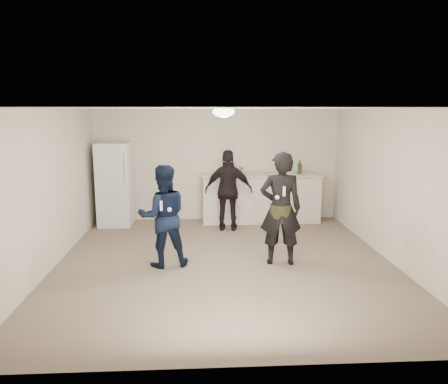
{
  "coord_description": "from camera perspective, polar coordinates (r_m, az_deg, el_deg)",
  "views": [
    {
      "loc": [
        -0.4,
        -6.87,
        2.47
      ],
      "look_at": [
        0.0,
        0.2,
        1.15
      ],
      "focal_mm": 35.0,
      "sensor_mm": 36.0,
      "label": 1
    }
  ],
  "objects": [
    {
      "name": "floor",
      "position": [
        7.31,
        0.09,
        -9.19
      ],
      "size": [
        6.0,
        6.0,
        0.0
      ],
      "primitive_type": "plane",
      "color": "#6B5B4C",
      "rests_on": "ground"
    },
    {
      "name": "ceiling",
      "position": [
        6.88,
        0.1,
        10.81
      ],
      "size": [
        6.0,
        6.0,
        0.0
      ],
      "primitive_type": "plane",
      "rotation": [
        3.14,
        0.0,
        0.0
      ],
      "color": "silver",
      "rests_on": "wall_back"
    },
    {
      "name": "wall_back",
      "position": [
        9.95,
        -0.92,
        3.51
      ],
      "size": [
        6.0,
        0.0,
        6.0
      ],
      "primitive_type": "plane",
      "rotation": [
        1.57,
        0.0,
        0.0
      ],
      "color": "beige",
      "rests_on": "floor"
    },
    {
      "name": "wall_front",
      "position": [
        4.08,
        2.59,
        -6.84
      ],
      "size": [
        6.0,
        0.0,
        6.0
      ],
      "primitive_type": "plane",
      "rotation": [
        -1.57,
        0.0,
        0.0
      ],
      "color": "beige",
      "rests_on": "floor"
    },
    {
      "name": "wall_left",
      "position": [
        7.36,
        -21.81,
        0.26
      ],
      "size": [
        0.0,
        6.0,
        6.0
      ],
      "primitive_type": "plane",
      "rotation": [
        1.57,
        0.0,
        1.57
      ],
      "color": "beige",
      "rests_on": "floor"
    },
    {
      "name": "wall_right",
      "position": [
        7.66,
        21.11,
        0.68
      ],
      "size": [
        0.0,
        6.0,
        6.0
      ],
      "primitive_type": "plane",
      "rotation": [
        1.57,
        0.0,
        -1.57
      ],
      "color": "beige",
      "rests_on": "floor"
    },
    {
      "name": "counter",
      "position": [
        9.83,
        4.85,
        -0.9
      ],
      "size": [
        2.6,
        0.56,
        1.05
      ],
      "primitive_type": "cube",
      "color": "silver",
      "rests_on": "floor"
    },
    {
      "name": "counter_top",
      "position": [
        9.74,
        4.9,
        2.25
      ],
      "size": [
        2.68,
        0.64,
        0.04
      ],
      "primitive_type": "cube",
      "color": "beige",
      "rests_on": "counter"
    },
    {
      "name": "fridge",
      "position": [
        9.77,
        -14.07,
        0.99
      ],
      "size": [
        0.7,
        0.7,
        1.8
      ],
      "primitive_type": "cube",
      "color": "white",
      "rests_on": "floor"
    },
    {
      "name": "fridge_handle",
      "position": [
        9.3,
        -12.9,
        3.06
      ],
      "size": [
        0.02,
        0.02,
        0.6
      ],
      "primitive_type": "cylinder",
      "color": "silver",
      "rests_on": "fridge"
    },
    {
      "name": "ceiling_dome",
      "position": [
        7.18,
        -0.05,
        10.4
      ],
      "size": [
        0.36,
        0.36,
        0.16
      ],
      "primitive_type": "ellipsoid",
      "color": "white",
      "rests_on": "ceiling"
    },
    {
      "name": "shaker",
      "position": [
        9.69,
        2.22,
        2.86
      ],
      "size": [
        0.08,
        0.08,
        0.17
      ],
      "primitive_type": "cylinder",
      "color": "#ADADB1",
      "rests_on": "counter_top"
    },
    {
      "name": "man",
      "position": [
        7.02,
        -7.95,
        -3.13
      ],
      "size": [
        0.9,
        0.76,
        1.64
      ],
      "primitive_type": "imported",
      "rotation": [
        0.0,
        0.0,
        3.33
      ],
      "color": "#0D1B39",
      "rests_on": "floor"
    },
    {
      "name": "woman",
      "position": [
        7.08,
        7.4,
        -2.15
      ],
      "size": [
        0.71,
        0.49,
        1.84
      ],
      "primitive_type": "imported",
      "rotation": [
        0.0,
        0.0,
        3.06
      ],
      "color": "black",
      "rests_on": "floor"
    },
    {
      "name": "camo_shorts",
      "position": [
        7.1,
        7.39,
        -2.72
      ],
      "size": [
        0.34,
        0.34,
        0.28
      ],
      "primitive_type": "cylinder",
      "color": "#353B1A",
      "rests_on": "woman"
    },
    {
      "name": "spectator",
      "position": [
        9.04,
        0.61,
        0.19
      ],
      "size": [
        1.03,
        0.53,
        1.69
      ],
      "primitive_type": "imported",
      "rotation": [
        0.0,
        0.0,
        3.02
      ],
      "color": "black",
      "rests_on": "floor"
    },
    {
      "name": "remote_man",
      "position": [
        6.7,
        -8.19,
        -1.79
      ],
      "size": [
        0.04,
        0.04,
        0.15
      ],
      "primitive_type": "cube",
      "color": "white",
      "rests_on": "man"
    },
    {
      "name": "nunchuk_man",
      "position": [
        6.73,
        -7.14,
        -2.31
      ],
      "size": [
        0.07,
        0.07,
        0.07
      ],
      "primitive_type": "sphere",
      "color": "white",
      "rests_on": "man"
    },
    {
      "name": "remote_woman",
      "position": [
        6.78,
        7.86,
        0.09
      ],
      "size": [
        0.04,
        0.04,
        0.15
      ],
      "primitive_type": "cube",
      "color": "white",
      "rests_on": "woman"
    },
    {
      "name": "nunchuk_woman",
      "position": [
        6.81,
        6.96,
        -0.7
      ],
      "size": [
        0.07,
        0.07,
        0.07
      ],
      "primitive_type": "sphere",
      "color": "silver",
      "rests_on": "woman"
    },
    {
      "name": "bottle_cluster",
      "position": [
        9.8,
        7.22,
        3.0
      ],
      "size": [
        1.57,
        0.36,
        0.24
      ],
      "color": "#154C18",
      "rests_on": "counter_top"
    }
  ]
}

